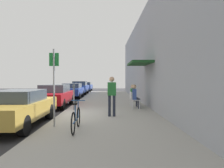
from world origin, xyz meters
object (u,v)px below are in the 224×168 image
object	(u,v)px
parked_car_4	(85,86)
cafe_chair_0	(134,99)
parking_meter	(74,95)
seated_patron_0	(135,96)
parked_car_2	(72,90)
parked_car_3	(80,87)
pedestrian_standing	(112,93)
parked_car_1	(54,95)
seated_patron_1	(134,95)
parked_car_0	(17,107)
cafe_chair_1	(133,98)
bicycle_0	(76,119)
street_sign	(54,81)

from	to	relation	value
parked_car_4	cafe_chair_0	size ratio (longest dim) A/B	5.06
parking_meter	seated_patron_0	size ratio (longest dim) A/B	1.02
parked_car_2	parked_car_3	world-z (taller)	parked_car_3
pedestrian_standing	parked_car_1	bearing A→B (deg)	130.41
parked_car_3	seated_patron_1	size ratio (longest dim) A/B	3.41
parked_car_0	parked_car_1	distance (m)	5.34
parking_meter	cafe_chair_0	size ratio (longest dim) A/B	1.52
cafe_chair_1	parked_car_3	bearing A→B (deg)	110.62
seated_patron_0	cafe_chair_0	bearing A→B (deg)	175.15
parked_car_3	parked_car_4	bearing A→B (deg)	90.00
seated_patron_0	cafe_chair_1	xyz separation A→B (m)	(-0.06, 0.75, -0.19)
parked_car_0	bicycle_0	size ratio (longest dim) A/B	2.57
parked_car_3	pedestrian_standing	xyz separation A→B (m)	(3.47, -15.79, 0.36)
parked_car_0	parked_car_3	distance (m)	17.06
parked_car_0	street_sign	size ratio (longest dim) A/B	1.69
parked_car_4	seated_patron_0	size ratio (longest dim) A/B	3.41
parked_car_4	pedestrian_standing	bearing A→B (deg)	-81.03
parked_car_3	street_sign	distance (m)	17.76
parked_car_1	pedestrian_standing	bearing A→B (deg)	-49.59
cafe_chair_0	seated_patron_1	xyz separation A→B (m)	(0.06, 0.75, 0.19)
parked_car_2	parked_car_4	world-z (taller)	parked_car_2
bicycle_0	cafe_chair_1	size ratio (longest dim) A/B	1.97
parked_car_2	street_sign	world-z (taller)	street_sign
seated_patron_0	parked_car_2	bearing A→B (deg)	121.09
bicycle_0	parked_car_3	bearing A→B (deg)	97.24
parked_car_3	cafe_chair_0	size ratio (longest dim) A/B	5.06
parked_car_0	parked_car_2	size ratio (longest dim) A/B	1.00
parked_car_3	bicycle_0	xyz separation A→B (m)	(2.32, -18.27, -0.28)
parked_car_2	street_sign	size ratio (longest dim) A/B	1.69
parking_meter	parked_car_4	bearing A→B (deg)	94.41
parking_meter	bicycle_0	world-z (taller)	parking_meter
parked_car_0	seated_patron_1	bearing A→B (deg)	42.90
street_sign	cafe_chair_0	size ratio (longest dim) A/B	2.99
parked_car_1	seated_patron_0	bearing A→B (deg)	-18.77
street_sign	pedestrian_standing	world-z (taller)	street_sign
parked_car_2	street_sign	distance (m)	12.42
parked_car_3	parking_meter	xyz separation A→B (m)	(1.55, -13.92, 0.13)
cafe_chair_0	cafe_chair_1	xyz separation A→B (m)	(-0.00, 0.74, 0.00)
parking_meter	bicycle_0	bearing A→B (deg)	-79.95
cafe_chair_1	pedestrian_standing	size ratio (longest dim) A/B	0.51
parked_car_0	parked_car_1	xyz separation A→B (m)	(0.00, 5.34, 0.02)
cafe_chair_0	parked_car_1	bearing A→B (deg)	161.06
parked_car_1	parked_car_3	distance (m)	11.72
parked_car_0	bicycle_0	bearing A→B (deg)	-27.61
parked_car_1	pedestrian_standing	distance (m)	5.37
parked_car_1	cafe_chair_1	size ratio (longest dim) A/B	5.06
parking_meter	pedestrian_standing	size ratio (longest dim) A/B	0.78
bicycle_0	seated_patron_1	size ratio (longest dim) A/B	1.33
parked_car_1	parked_car_2	bearing A→B (deg)	90.00
seated_patron_1	pedestrian_standing	world-z (taller)	pedestrian_standing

